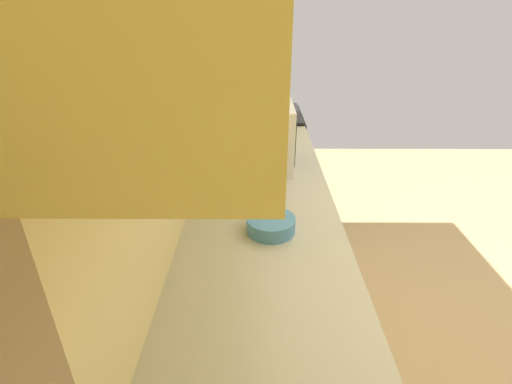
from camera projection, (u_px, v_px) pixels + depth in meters
name	position (u px, v px, depth m)	size (l,w,h in m)	color
ground_plane	(476.00, 325.00, 2.19)	(5.93, 5.93, 0.00)	tan
wall_back	(174.00, 102.00, 1.60)	(3.83, 0.12, 2.62)	#F3D886
counter_run	(261.00, 321.00, 1.63)	(2.89, 0.66, 0.88)	#F3DD75
oven_range	(261.00, 163.00, 3.20)	(0.65, 0.67, 1.06)	black
microwave	(257.00, 134.00, 2.03)	(0.45, 0.38, 0.34)	white
bowl	(271.00, 224.00, 1.46)	(0.19, 0.19, 0.06)	#4C8CBF
kettle	(269.00, 185.00, 1.69)	(0.20, 0.14, 0.16)	#B7BABF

